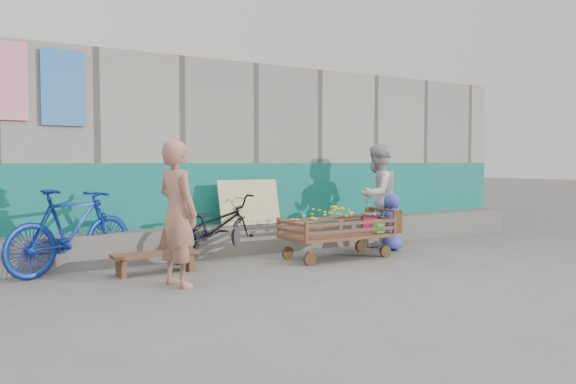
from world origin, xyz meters
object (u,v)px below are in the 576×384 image
bench (155,258)px  vendor_man (177,213)px  child (391,222)px  bicycle_blue (71,231)px  banana_cart (336,224)px  bicycle_dark (215,227)px  woman (377,195)px

bench → vendor_man: vendor_man is taller
child → bicycle_blue: 4.76m
banana_cart → bicycle_dark: (-1.57, 0.81, -0.04)m
bicycle_dark → vendor_man: bearing=127.7°
vendor_man → child: size_ratio=1.81×
child → bicycle_blue: bearing=-3.1°
bench → woman: bearing=5.0°
banana_cart → child: (1.18, 0.12, -0.05)m
child → bicycle_blue: size_ratio=0.51×
vendor_man → bicycle_dark: bearing=-51.8°
woman → child: (-0.09, -0.45, -0.40)m
banana_cart → vendor_man: vendor_man is taller
bench → vendor_man: 1.05m
banana_cart → bench: size_ratio=1.63×
bench → woman: size_ratio=0.63×
woman → banana_cart: bearing=7.6°
vendor_man → bicycle_blue: (-0.90, 1.41, -0.29)m
banana_cart → bench: 2.66m
bicycle_blue → child: bearing=-121.9°
bench → bicycle_blue: (-0.90, 0.57, 0.34)m
bench → vendor_man: size_ratio=0.65×
bicycle_dark → bicycle_blue: (-1.96, 0.00, 0.07)m
banana_cart → bicycle_blue: (-3.53, 0.81, 0.03)m
vendor_man → woman: bearing=-88.1°
banana_cart → bicycle_blue: 3.62m
woman → bicycle_blue: bearing=-19.7°
woman → bicycle_blue: 4.82m
child → bicycle_blue: (-4.71, 0.69, 0.08)m
banana_cart → bench: bearing=174.8°
bench → child: child is taller
banana_cart → bench: banana_cart is taller
bench → child: bearing=-1.8°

